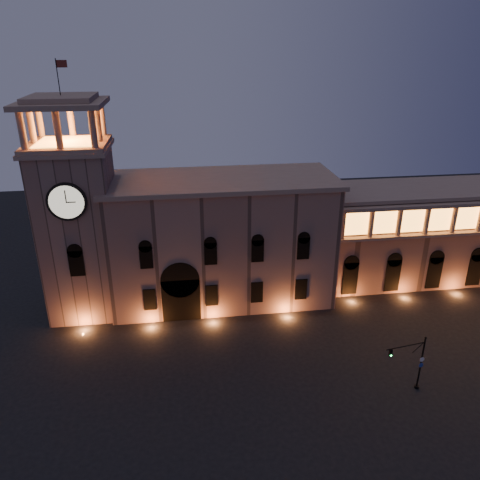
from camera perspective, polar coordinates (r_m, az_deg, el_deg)
The scene contains 5 objects.
ground at distance 51.28m, azimuth 2.87°, elevation -18.72°, with size 160.00×160.00×0.00m, color black.
government_building at distance 64.84m, azimuth -2.31°, elevation 0.03°, with size 30.80×12.80×17.60m.
clock_tower at distance 63.65m, azimuth -19.02°, elevation 1.89°, with size 9.80×9.80×32.40m.
colonnade_wing at distance 77.83m, azimuth 23.38°, elevation 0.96°, with size 40.60×11.50×14.50m.
traffic_light at distance 53.27m, azimuth 20.52°, elevation -13.86°, with size 4.71×1.09×6.53m.
Camera 1 is at (-7.60, -37.46, 34.19)m, focal length 35.00 mm.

